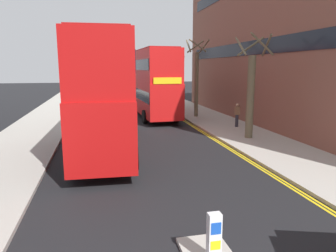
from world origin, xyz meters
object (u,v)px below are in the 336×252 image
object	(u,v)px
keep_left_bollard	(214,240)
pedestrian_far	(237,115)
double_decker_bus_oncoming	(152,81)
double_decker_bus_away	(104,91)

from	to	relation	value
keep_left_bollard	pedestrian_far	world-z (taller)	pedestrian_far
keep_left_bollard	double_decker_bus_oncoming	bearing A→B (deg)	84.03
double_decker_bus_oncoming	pedestrian_far	xyz separation A→B (m)	(4.81, -6.80, -2.04)
keep_left_bollard	pedestrian_far	xyz separation A→B (m)	(6.99, 14.04, 0.38)
double_decker_bus_oncoming	pedestrian_far	distance (m)	8.58
double_decker_bus_away	double_decker_bus_oncoming	distance (m)	11.44
pedestrian_far	double_decker_bus_oncoming	bearing A→B (deg)	125.27
double_decker_bus_away	pedestrian_far	size ratio (longest dim) A/B	6.73
pedestrian_far	keep_left_bollard	bearing A→B (deg)	-116.46
keep_left_bollard	double_decker_bus_oncoming	distance (m)	21.10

